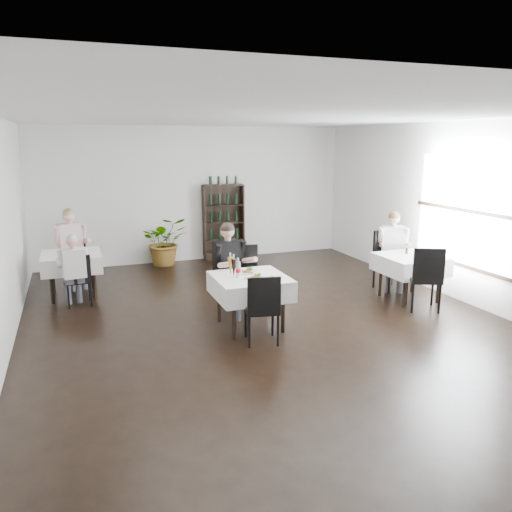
{
  "coord_description": "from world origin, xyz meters",
  "views": [
    {
      "loc": [
        -2.62,
        -6.5,
        2.65
      ],
      "look_at": [
        -0.14,
        0.2,
        1.01
      ],
      "focal_mm": 35.0,
      "sensor_mm": 36.0,
      "label": 1
    }
  ],
  "objects_px": {
    "potted_tree": "(165,241)",
    "diner_main": "(231,262)",
    "wine_shelf": "(224,223)",
    "main_table": "(250,286)"
  },
  "relations": [
    {
      "from": "potted_tree",
      "to": "diner_main",
      "type": "xyz_separation_m",
      "value": [
        0.38,
        -3.58,
        0.31
      ]
    },
    {
      "from": "potted_tree",
      "to": "diner_main",
      "type": "relative_size",
      "value": 0.74
    },
    {
      "from": "wine_shelf",
      "to": "main_table",
      "type": "relative_size",
      "value": 1.7
    },
    {
      "from": "wine_shelf",
      "to": "main_table",
      "type": "xyz_separation_m",
      "value": [
        -0.9,
        -4.31,
        -0.23
      ]
    },
    {
      "from": "wine_shelf",
      "to": "main_table",
      "type": "distance_m",
      "value": 4.41
    },
    {
      "from": "wine_shelf",
      "to": "potted_tree",
      "type": "relative_size",
      "value": 1.63
    },
    {
      "from": "main_table",
      "to": "potted_tree",
      "type": "distance_m",
      "value": 4.23
    },
    {
      "from": "potted_tree",
      "to": "main_table",
      "type": "bearing_deg",
      "value": -83.55
    },
    {
      "from": "potted_tree",
      "to": "wine_shelf",
      "type": "bearing_deg",
      "value": 4.75
    },
    {
      "from": "potted_tree",
      "to": "diner_main",
      "type": "bearing_deg",
      "value": -83.96
    }
  ]
}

